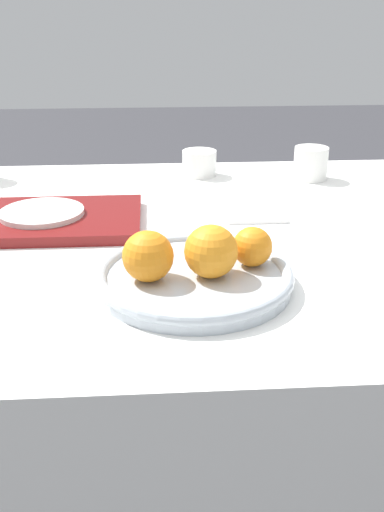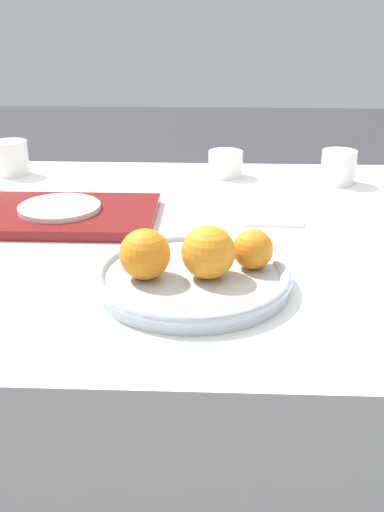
# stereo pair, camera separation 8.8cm
# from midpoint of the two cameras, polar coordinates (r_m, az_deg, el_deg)

# --- Properties ---
(table) EXTENTS (1.49, 0.99, 0.77)m
(table) POSITION_cam_midpoint_polar(r_m,az_deg,el_deg) (1.30, -5.31, -13.70)
(table) COLOR white
(table) RESTS_ON ground_plane
(fruit_platter) EXTENTS (0.30, 0.30, 0.03)m
(fruit_platter) POSITION_cam_midpoint_polar(r_m,az_deg,el_deg) (0.89, -2.82, -2.10)
(fruit_platter) COLOR #B2BCC6
(fruit_platter) RESTS_ON table
(orange_0) EXTENTS (0.08, 0.08, 0.08)m
(orange_0) POSITION_cam_midpoint_polar(r_m,az_deg,el_deg) (0.87, -1.28, 0.38)
(orange_0) COLOR orange
(orange_0) RESTS_ON fruit_platter
(orange_1) EXTENTS (0.07, 0.07, 0.07)m
(orange_1) POSITION_cam_midpoint_polar(r_m,az_deg,el_deg) (0.86, -7.34, -0.08)
(orange_1) COLOR orange
(orange_1) RESTS_ON fruit_platter
(orange_2) EXTENTS (0.06, 0.06, 0.06)m
(orange_2) POSITION_cam_midpoint_polar(r_m,az_deg,el_deg) (0.91, 2.83, 0.84)
(orange_2) COLOR orange
(orange_2) RESTS_ON fruit_platter
(serving_tray) EXTENTS (0.37, 0.23, 0.02)m
(serving_tray) POSITION_cam_midpoint_polar(r_m,az_deg,el_deg) (1.18, -16.27, 3.27)
(serving_tray) COLOR maroon
(serving_tray) RESTS_ON table
(side_plate) EXTENTS (0.16, 0.16, 0.01)m
(side_plate) POSITION_cam_midpoint_polar(r_m,az_deg,el_deg) (1.18, -16.35, 3.95)
(side_plate) COLOR silver
(side_plate) RESTS_ON serving_tray
(cup_1) EXTENTS (0.08, 0.08, 0.06)m
(cup_1) POSITION_cam_midpoint_polar(r_m,az_deg,el_deg) (1.46, -1.15, 8.81)
(cup_1) COLOR white
(cup_1) RESTS_ON table
(cup_2) EXTENTS (0.08, 0.08, 0.08)m
(cup_2) POSITION_cam_midpoint_polar(r_m,az_deg,el_deg) (1.45, 9.41, 8.68)
(cup_2) COLOR white
(cup_2) RESTS_ON table
(napkin) EXTENTS (0.12, 0.11, 0.01)m
(napkin) POSITION_cam_midpoint_polar(r_m,az_deg,el_deg) (1.20, 3.71, 4.06)
(napkin) COLOR white
(napkin) RESTS_ON table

